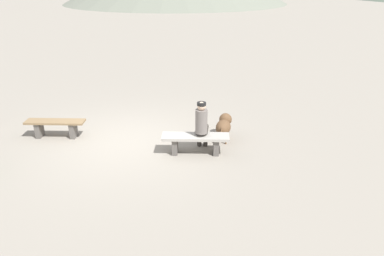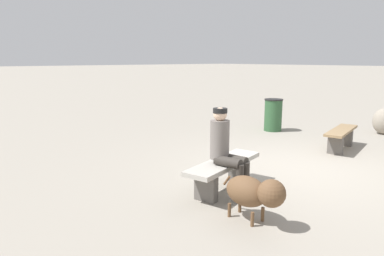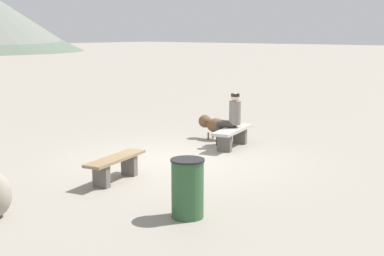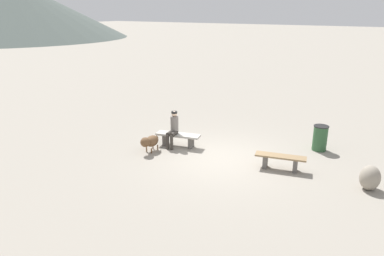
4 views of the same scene
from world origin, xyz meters
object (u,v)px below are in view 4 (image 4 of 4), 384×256
(dog, at_px, (150,141))
(trash_bin, at_px, (320,138))
(bench_left, at_px, (280,160))
(bench_right, at_px, (178,137))
(boulder, at_px, (370,178))
(seated_person, at_px, (173,127))

(dog, height_order, trash_bin, trash_bin)
(bench_left, xyz_separation_m, bench_right, (3.82, 0.04, 0.02))
(bench_right, height_order, boulder, boulder)
(bench_left, bearing_deg, dog, 0.01)
(boulder, bearing_deg, dog, 9.18)
(bench_left, distance_m, trash_bin, 2.41)
(dog, xyz_separation_m, trash_bin, (-4.96, -3.36, 0.06))
(boulder, bearing_deg, bench_left, 1.39)
(bench_right, relative_size, trash_bin, 1.84)
(bench_right, xyz_separation_m, seated_person, (0.12, 0.13, 0.41))
(bench_right, bearing_deg, seated_person, 35.73)
(trash_bin, relative_size, boulder, 1.28)
(seated_person, xyz_separation_m, boulder, (-6.46, -0.24, -0.39))
(seated_person, distance_m, dog, 1.01)
(bench_right, relative_size, dog, 1.79)
(trash_bin, height_order, boulder, trash_bin)
(seated_person, height_order, dog, seated_person)
(bench_left, bearing_deg, trash_bin, -118.82)
(bench_right, bearing_deg, dog, 49.63)
(seated_person, bearing_deg, boulder, 172.80)
(bench_right, bearing_deg, boulder, 167.36)
(bench_left, bearing_deg, seated_person, -10.99)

